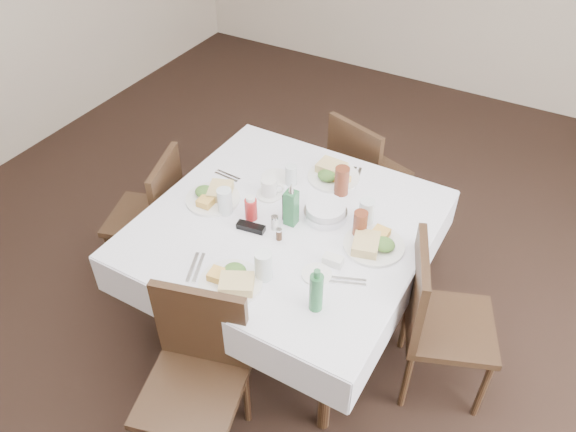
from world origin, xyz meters
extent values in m
plane|color=black|center=(0.00, 0.00, 0.00)|extent=(7.00, 7.00, 0.00)
cylinder|color=black|center=(-0.73, -0.26, 0.36)|extent=(0.06, 0.06, 0.72)
cylinder|color=black|center=(-0.72, 0.73, 0.36)|extent=(0.06, 0.06, 0.72)
cylinder|color=black|center=(0.26, -0.28, 0.36)|extent=(0.06, 0.06, 0.72)
cylinder|color=black|center=(0.27, 0.72, 0.36)|extent=(0.06, 0.06, 0.72)
cube|color=black|center=(-0.23, 0.23, 0.73)|extent=(1.25, 1.25, 0.03)
cube|color=white|center=(-0.23, 0.23, 0.76)|extent=(1.38, 1.38, 0.01)
cube|color=white|center=(-0.22, 0.91, 0.65)|extent=(1.37, 0.03, 0.22)
cube|color=white|center=(-0.23, -0.46, 0.65)|extent=(1.37, 0.03, 0.22)
cube|color=white|center=(0.45, 0.22, 0.65)|extent=(0.03, 1.37, 0.22)
cube|color=white|center=(-0.91, 0.23, 0.65)|extent=(0.03, 1.37, 0.22)
cube|color=black|center=(-0.17, 1.25, 0.42)|extent=(0.52, 0.52, 0.04)
cube|color=black|center=(-0.23, 1.07, 0.65)|extent=(0.41, 0.16, 0.45)
cylinder|color=black|center=(0.05, 1.36, 0.21)|extent=(0.03, 0.03, 0.42)
cylinder|color=black|center=(-0.06, 1.02, 0.21)|extent=(0.03, 0.03, 0.42)
cylinder|color=black|center=(-0.29, 1.47, 0.21)|extent=(0.03, 0.03, 0.42)
cylinder|color=black|center=(-0.40, 1.13, 0.21)|extent=(0.03, 0.03, 0.42)
cube|color=black|center=(-0.21, -0.66, 0.44)|extent=(0.52, 0.52, 0.04)
cube|color=black|center=(-0.26, -0.47, 0.67)|extent=(0.42, 0.15, 0.46)
cylinder|color=black|center=(-0.43, -0.53, 0.22)|extent=(0.03, 0.03, 0.44)
cylinder|color=black|center=(-0.08, -0.43, 0.22)|extent=(0.03, 0.03, 0.44)
cube|color=black|center=(0.67, 0.26, 0.44)|extent=(0.55, 0.55, 0.04)
cube|color=black|center=(0.49, 0.19, 0.67)|extent=(0.19, 0.41, 0.47)
cylinder|color=black|center=(0.91, 0.16, 0.22)|extent=(0.03, 0.03, 0.44)
cylinder|color=black|center=(0.56, 0.02, 0.22)|extent=(0.03, 0.03, 0.44)
cylinder|color=black|center=(0.78, 0.50, 0.22)|extent=(0.03, 0.03, 0.44)
cylinder|color=black|center=(0.43, 0.37, 0.22)|extent=(0.03, 0.03, 0.44)
cube|color=black|center=(-1.20, 0.18, 0.41)|extent=(0.51, 0.51, 0.04)
cube|color=black|center=(-1.02, 0.23, 0.63)|extent=(0.16, 0.39, 0.44)
cylinder|color=black|center=(-1.41, 0.29, 0.21)|extent=(0.03, 0.03, 0.41)
cylinder|color=black|center=(-1.08, 0.40, 0.21)|extent=(0.03, 0.03, 0.41)
cylinder|color=black|center=(-1.31, -0.04, 0.21)|extent=(0.03, 0.03, 0.41)
cylinder|color=black|center=(-0.98, 0.07, 0.21)|extent=(0.03, 0.03, 0.41)
cylinder|color=white|center=(-0.18, 0.67, 0.77)|extent=(0.29, 0.29, 0.01)
cube|color=tan|center=(-0.21, 0.71, 0.80)|extent=(0.16, 0.12, 0.05)
cube|color=gold|center=(-0.13, 0.65, 0.80)|extent=(0.12, 0.11, 0.04)
ellipsoid|color=#266419|center=(-0.20, 0.63, 0.80)|extent=(0.11, 0.10, 0.05)
cylinder|color=white|center=(-0.24, -0.27, 0.77)|extent=(0.29, 0.29, 0.01)
cube|color=tan|center=(-0.19, -0.28, 0.80)|extent=(0.19, 0.17, 0.05)
cube|color=gold|center=(-0.29, -0.27, 0.80)|extent=(0.10, 0.09, 0.04)
ellipsoid|color=#266419|center=(-0.24, -0.22, 0.80)|extent=(0.11, 0.10, 0.05)
cylinder|color=white|center=(0.23, 0.27, 0.77)|extent=(0.30, 0.30, 0.02)
cube|color=tan|center=(0.20, 0.23, 0.80)|extent=(0.16, 0.18, 0.05)
cube|color=gold|center=(0.23, 0.33, 0.80)|extent=(0.08, 0.10, 0.04)
ellipsoid|color=#266419|center=(0.28, 0.27, 0.80)|extent=(0.11, 0.10, 0.05)
cylinder|color=white|center=(-0.65, 0.18, 0.77)|extent=(0.29, 0.29, 0.01)
cube|color=tan|center=(-0.63, 0.23, 0.80)|extent=(0.16, 0.18, 0.05)
cube|color=gold|center=(-0.65, 0.13, 0.80)|extent=(0.08, 0.10, 0.04)
ellipsoid|color=#266419|center=(-0.70, 0.18, 0.80)|extent=(0.11, 0.10, 0.05)
cylinder|color=white|center=(-0.46, 0.51, 0.77)|extent=(0.16, 0.16, 0.01)
cylinder|color=white|center=(0.07, -0.03, 0.77)|extent=(0.14, 0.14, 0.01)
cylinder|color=silver|center=(-0.36, 0.51, 0.82)|extent=(0.06, 0.06, 0.12)
cylinder|color=silver|center=(-0.13, -0.16, 0.84)|extent=(0.08, 0.08, 0.15)
cylinder|color=silver|center=(0.12, 0.41, 0.83)|extent=(0.08, 0.08, 0.14)
cylinder|color=silver|center=(-0.54, 0.14, 0.83)|extent=(0.08, 0.08, 0.14)
cylinder|color=brown|center=(-0.09, 0.57, 0.84)|extent=(0.08, 0.08, 0.16)
cylinder|color=brown|center=(0.13, 0.31, 0.83)|extent=(0.07, 0.07, 0.14)
cylinder|color=silver|center=(-0.07, 0.35, 0.78)|extent=(0.22, 0.22, 0.04)
cylinder|color=white|center=(-0.07, 0.35, 0.81)|extent=(0.20, 0.20, 0.05)
cube|color=black|center=(-0.23, 0.25, 0.84)|extent=(0.05, 0.05, 0.16)
cone|color=silver|center=(-0.23, 0.25, 0.94)|extent=(0.03, 0.03, 0.04)
cube|color=#286A3B|center=(-0.20, 0.23, 0.86)|extent=(0.06, 0.06, 0.19)
cone|color=silver|center=(-0.20, 0.23, 0.98)|extent=(0.03, 0.03, 0.05)
cylinder|color=#A61F20|center=(-0.40, 0.16, 0.82)|extent=(0.06, 0.06, 0.12)
cylinder|color=white|center=(-0.40, 0.16, 0.89)|extent=(0.05, 0.05, 0.02)
cylinder|color=white|center=(-0.25, 0.15, 0.80)|extent=(0.04, 0.04, 0.07)
cylinder|color=silver|center=(-0.25, 0.15, 0.84)|extent=(0.04, 0.04, 0.01)
cylinder|color=#412919|center=(-0.20, 0.09, 0.79)|extent=(0.03, 0.03, 0.06)
cylinder|color=silver|center=(-0.20, 0.09, 0.82)|extent=(0.03, 0.03, 0.01)
cylinder|color=white|center=(-0.41, 0.37, 0.77)|extent=(0.14, 0.14, 0.01)
cylinder|color=white|center=(-0.41, 0.37, 0.82)|extent=(0.09, 0.09, 0.09)
cylinder|color=black|center=(-0.41, 0.37, 0.85)|extent=(0.07, 0.07, 0.01)
torus|color=white|center=(-0.36, 0.38, 0.82)|extent=(0.06, 0.03, 0.06)
cube|color=black|center=(-0.35, 0.09, 0.78)|extent=(0.15, 0.07, 0.03)
cylinder|color=#286A3B|center=(0.16, -0.20, 0.86)|extent=(0.06, 0.06, 0.19)
cylinder|color=#286A3B|center=(0.16, -0.20, 0.97)|extent=(0.03, 0.03, 0.03)
cube|color=white|center=(0.11, 0.07, 0.79)|extent=(0.10, 0.06, 0.05)
cube|color=#D56785|center=(0.11, 0.07, 0.79)|extent=(0.07, 0.04, 0.02)
cube|color=silver|center=(-0.09, 0.73, 0.77)|extent=(0.06, 0.19, 0.01)
cube|color=silver|center=(-0.06, 0.73, 0.77)|extent=(0.06, 0.19, 0.01)
cube|color=silver|center=(-0.42, -0.26, 0.77)|extent=(0.09, 0.18, 0.01)
cube|color=silver|center=(-0.45, -0.27, 0.77)|extent=(0.09, 0.18, 0.01)
cube|color=silver|center=(0.22, -0.01, 0.77)|extent=(0.16, 0.08, 0.01)
cube|color=silver|center=(0.21, 0.01, 0.77)|extent=(0.16, 0.08, 0.01)
cube|color=silver|center=(-0.70, 0.41, 0.77)|extent=(0.16, 0.03, 0.01)
cube|color=silver|center=(-0.70, 0.38, 0.77)|extent=(0.16, 0.03, 0.01)
camera|label=1|loc=(0.82, -1.63, 2.63)|focal=35.00mm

